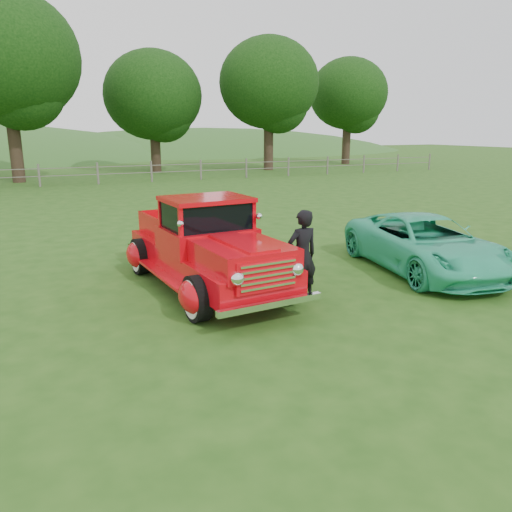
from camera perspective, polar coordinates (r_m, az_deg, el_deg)
name	(u,v)px	position (r m, az deg, el deg)	size (l,w,h in m)	color
ground	(282,312)	(8.48, 2.99, -6.42)	(140.00, 140.00, 0.00)	#224B14
distant_hills	(23,193)	(66.89, -25.09, 6.53)	(116.00, 60.00, 18.00)	#2F6123
fence_line	(98,173)	(29.34, -17.64, 9.00)	(48.00, 0.12, 1.20)	#656055
tree_near_west	(5,57)	(32.23, -26.77, 19.67)	(8.00, 8.00, 10.42)	black
tree_near_east	(153,95)	(37.11, -11.69, 17.54)	(6.80, 6.80, 8.33)	black
tree_mid_east	(269,83)	(38.02, 1.48, 19.13)	(7.20, 7.20, 9.44)	black
tree_far_east	(348,94)	(45.15, 10.51, 17.75)	(6.60, 6.60, 8.86)	black
red_pickup	(206,248)	(9.55, -5.74, 0.92)	(2.51, 5.10, 1.78)	black
teal_sedan	(425,244)	(11.30, 18.75, 1.31)	(2.00, 4.33, 1.20)	#31C593
man	(302,255)	(8.90, 5.30, 0.09)	(0.60, 0.39, 1.64)	black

